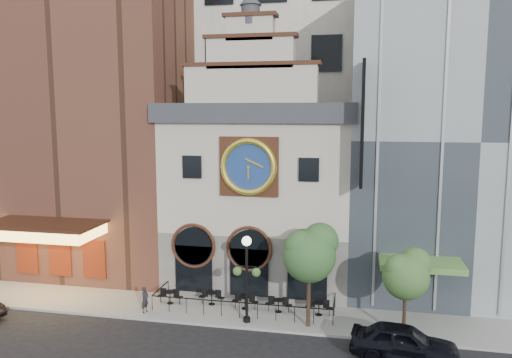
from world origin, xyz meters
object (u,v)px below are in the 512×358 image
object	(u,v)px
pedestrian	(145,300)
tree_right	(407,273)
tree_left	(310,252)
lamppost	(247,269)
bistro_1	(212,297)
bistro_3	(278,304)
bistro_2	(245,301)
bistro_0	(170,296)
bistro_4	(319,307)
car_right	(404,342)

from	to	relation	value
pedestrian	tree_right	size ratio (longest dim) A/B	0.32
pedestrian	tree_left	size ratio (longest dim) A/B	0.27
pedestrian	lamppost	world-z (taller)	lamppost
bistro_1	bistro_3	distance (m)	4.19
bistro_1	bistro_2	bearing A→B (deg)	-7.21
bistro_0	bistro_1	world-z (taller)	same
bistro_0	bistro_1	bearing A→B (deg)	8.35
bistro_0	pedestrian	bearing A→B (deg)	-121.35
tree_right	bistro_1	bearing A→B (deg)	168.08
pedestrian	bistro_1	bearing A→B (deg)	-49.12
bistro_2	pedestrian	xyz separation A→B (m)	(-5.63, -1.65, 0.31)
tree_right	bistro_4	bearing A→B (deg)	156.03
bistro_1	bistro_4	size ratio (longest dim) A/B	1.00
bistro_2	pedestrian	size ratio (longest dim) A/B	1.02
lamppost	tree_right	xyz separation A→B (m)	(8.47, -0.30, 0.47)
bistro_0	lamppost	world-z (taller)	lamppost
bistro_2	tree_right	distance (m)	9.70
car_right	bistro_2	bearing A→B (deg)	71.98
bistro_3	car_right	size ratio (longest dim) A/B	0.31
bistro_3	car_right	bearing A→B (deg)	-31.14
bistro_1	pedestrian	distance (m)	3.99
car_right	tree_right	size ratio (longest dim) A/B	1.06
bistro_4	lamppost	distance (m)	4.98
bistro_0	bistro_3	world-z (taller)	same
bistro_3	pedestrian	distance (m)	7.83
bistro_3	pedestrian	xyz separation A→B (m)	(-7.66, -1.58, 0.31)
bistro_3	lamppost	size ratio (longest dim) A/B	0.32
bistro_3	pedestrian	size ratio (longest dim) A/B	1.02
bistro_1	bistro_4	xyz separation A→B (m)	(6.53, -0.31, 0.00)
bistro_1	tree_left	bearing A→B (deg)	-17.10
bistro_2	car_right	world-z (taller)	car_right
pedestrian	tree_left	bearing A→B (deg)	-77.77
bistro_2	pedestrian	distance (m)	5.88
bistro_2	bistro_3	world-z (taller)	same
bistro_2	bistro_3	xyz separation A→B (m)	(2.03, -0.07, 0.00)
bistro_2	tree_left	xyz separation A→B (m)	(3.98, -1.61, 3.75)
bistro_0	tree_right	distance (m)	14.13
tree_right	bistro_2	bearing A→B (deg)	166.98
bistro_0	bistro_1	distance (m)	2.57
bistro_0	lamppost	bearing A→B (deg)	-17.90
bistro_0	bistro_2	distance (m)	4.69
lamppost	bistro_1	bearing A→B (deg)	141.69
car_right	tree_left	bearing A→B (deg)	69.43
bistro_3	bistro_2	bearing A→B (deg)	178.07
tree_left	bistro_4	bearing A→B (deg)	75.50
tree_left	car_right	bearing A→B (deg)	-27.81
bistro_0	bistro_1	size ratio (longest dim) A/B	1.00
bistro_1	car_right	xyz separation A→B (m)	(10.91, -4.41, 0.25)
bistro_2	tree_right	bearing A→B (deg)	-13.02
bistro_4	tree_right	xyz separation A→B (m)	(4.58, -2.04, 3.04)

